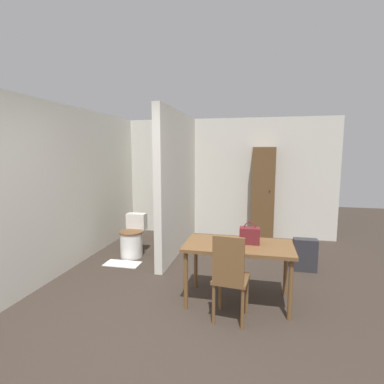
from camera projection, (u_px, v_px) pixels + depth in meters
name	position (u px, v px, depth m)	size (l,w,h in m)	color
ground_plane	(161.00, 344.00, 2.84)	(16.00, 16.00, 0.00)	#382D26
wall_back	(217.00, 178.00, 6.47)	(4.90, 0.12, 2.50)	silver
wall_left	(81.00, 185.00, 4.97)	(0.12, 4.87, 2.50)	silver
partition_wall	(178.00, 183.00, 5.40)	(0.12, 2.35, 2.50)	silver
dining_table	(238.00, 251.00, 3.55)	(1.27, 0.68, 0.72)	brown
wooden_chair	(230.00, 276.00, 3.13)	(0.40, 0.40, 0.97)	brown
toilet	(133.00, 239.00, 5.21)	(0.40, 0.55, 0.71)	white
handbag	(250.00, 235.00, 3.55)	(0.23, 0.14, 0.27)	maroon
wooden_cabinet	(263.00, 194.00, 6.07)	(0.45, 0.35, 1.90)	brown
bath_mat	(122.00, 264.00, 4.84)	(0.57, 0.29, 0.01)	silver
space_heater	(305.00, 255.00, 4.56)	(0.35, 0.17, 0.50)	#2D2D33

